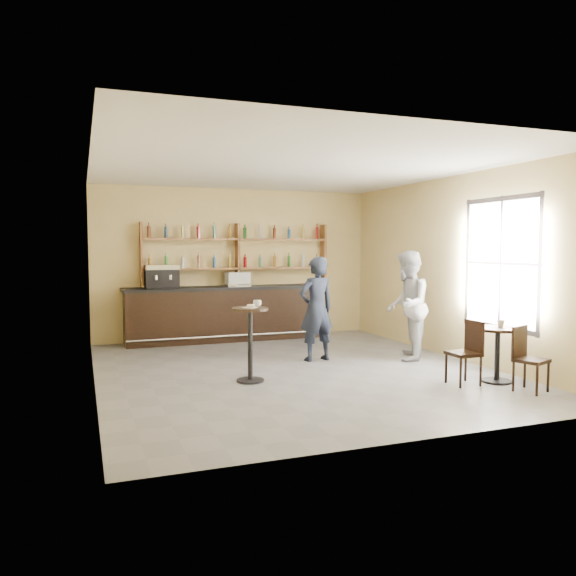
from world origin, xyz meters
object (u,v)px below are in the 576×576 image
object	(u,v)px
bar_counter	(226,313)
chair_south	(531,360)
chair_west	(464,353)
patron_second	(407,305)
pedestal_table	(250,345)
cafe_table	(497,355)
espresso_machine	(162,276)
man_main	(316,309)
pastry_case	(237,279)

from	to	relation	value
bar_counter	chair_south	world-z (taller)	bar_counter
bar_counter	chair_west	distance (m)	5.37
chair_south	patron_second	world-z (taller)	patron_second
pedestal_table	cafe_table	bearing A→B (deg)	-20.87
espresso_machine	pedestal_table	world-z (taller)	espresso_machine
man_main	cafe_table	size ratio (longest dim) A/B	2.24
pastry_case	chair_west	world-z (taller)	pastry_case
bar_counter	chair_west	bearing A→B (deg)	-65.23
espresso_machine	pastry_case	size ratio (longest dim) A/B	1.33
cafe_table	chair_south	bearing A→B (deg)	-85.24
man_main	patron_second	size ratio (longest dim) A/B	0.95
espresso_machine	pastry_case	world-z (taller)	espresso_machine
espresso_machine	man_main	distance (m)	3.46
cafe_table	bar_counter	bearing A→B (deg)	119.61
pedestal_table	patron_second	distance (m)	3.10
chair_west	chair_south	world-z (taller)	chair_west
pedestal_table	chair_west	xyz separation A→B (m)	(2.79, -1.22, -0.08)
bar_counter	man_main	distance (m)	2.77
pastry_case	chair_south	bearing A→B (deg)	-68.36
bar_counter	man_main	size ratio (longest dim) A/B	2.34
pastry_case	cafe_table	bearing A→B (deg)	-66.19
pedestal_table	pastry_case	bearing A→B (deg)	77.61
espresso_machine	pastry_case	distance (m)	1.57
espresso_machine	pastry_case	xyz separation A→B (m)	(1.56, 0.00, -0.09)
chair_west	chair_south	bearing A→B (deg)	43.48
bar_counter	espresso_machine	xyz separation A→B (m)	(-1.30, 0.00, 0.80)
espresso_machine	patron_second	xyz separation A→B (m)	(3.77, -3.05, -0.42)
patron_second	bar_counter	bearing A→B (deg)	-104.91
chair_south	patron_second	size ratio (longest dim) A/B	0.47
bar_counter	patron_second	world-z (taller)	patron_second
chair_west	bar_counter	bearing A→B (deg)	-154.46
man_main	cafe_table	xyz separation A→B (m)	(1.84, -2.35, -0.50)
pastry_case	cafe_table	distance (m)	5.61
pastry_case	chair_south	distance (m)	6.16
pastry_case	pedestal_table	size ratio (longest dim) A/B	0.45
patron_second	chair_west	bearing A→B (deg)	29.15
pedestal_table	chair_south	xyz separation A→B (m)	(3.39, -1.87, -0.10)
bar_counter	pastry_case	bearing A→B (deg)	0.00
bar_counter	pastry_case	distance (m)	0.76
bar_counter	chair_south	bearing A→B (deg)	-62.72
pastry_case	pedestal_table	xyz separation A→B (m)	(-0.80, -3.65, -0.74)
man_main	chair_south	distance (m)	3.53
cafe_table	patron_second	world-z (taller)	patron_second
bar_counter	espresso_machine	distance (m)	1.53
bar_counter	man_main	bearing A→B (deg)	-69.53
espresso_machine	patron_second	distance (m)	4.87
chair_south	bar_counter	bearing A→B (deg)	96.55
man_main	patron_second	bearing A→B (deg)	154.87
man_main	cafe_table	world-z (taller)	man_main
cafe_table	chair_south	size ratio (longest dim) A/B	0.91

